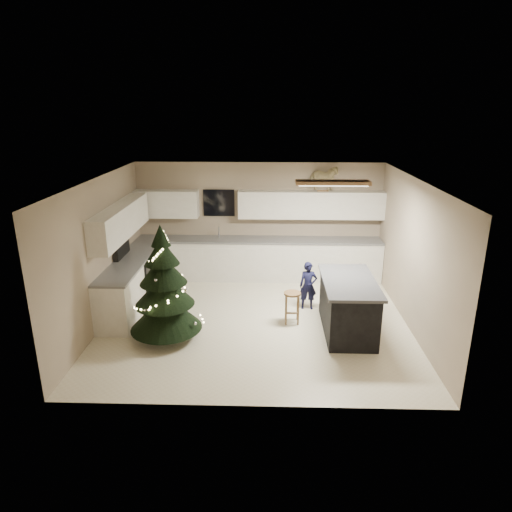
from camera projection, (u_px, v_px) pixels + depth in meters
The scene contains 8 objects.
ground_plane at pixel (255, 321), 8.40m from camera, with size 5.50×5.50×0.00m, color beige.
room_shell at pixel (257, 229), 7.85m from camera, with size 5.52×5.02×2.61m.
cabinetry at pixel (215, 254), 9.75m from camera, with size 5.50×3.20×2.00m.
island at pixel (348, 306), 7.91m from camera, with size 0.90×1.70×0.95m.
bar_stool at pixel (292, 300), 8.23m from camera, with size 0.31×0.31×0.59m.
christmas_tree at pixel (164, 293), 7.57m from camera, with size 1.25×1.21×1.99m.
toddler at pixel (308, 286), 8.80m from camera, with size 0.34×0.23×0.94m, color black.
rocking_horse at pixel (323, 178), 9.85m from camera, with size 0.67×0.40×0.56m.
Camera 1 is at (0.24, -7.59, 3.78)m, focal length 32.00 mm.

